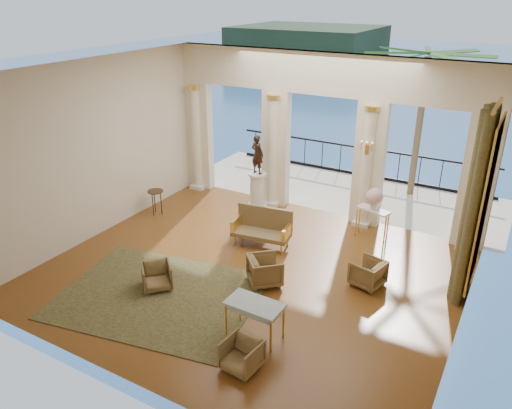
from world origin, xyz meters
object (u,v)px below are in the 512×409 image
Objects in this scene: settee at (263,227)px; pedestal at (257,191)px; side_table at (155,194)px; armchair_a at (157,275)px; game_table at (255,307)px; armchair_b at (241,354)px; armchair_d at (265,269)px; statue at (257,154)px; console_table at (373,214)px; armchair_c at (368,272)px.

pedestal is at bearing 114.93° from settee.
pedestal is at bearing 39.71° from side_table.
armchair_a is at bearing -117.39° from settee.
settee is 3.65m from game_table.
armchair_d reaches higher than armchair_b.
game_table is (-0.24, 0.87, 0.34)m from armchair_b.
pedestal is 1.12m from statue.
settee is 1.43× the size of pedestal.
game_table is 5.97m from pedestal.
console_table reaches higher than armchair_b.
armchair_a is at bearing 162.69° from armchair_b.
armchair_b is 0.58× the size of game_table.
armchair_c is 0.93× the size of armchair_d.
pedestal reaches higher than armchair_b.
game_table is 1.48× the size of side_table.
settee is at bearing 120.34° from armchair_b.
armchair_a is 0.41× the size of settee.
pedestal is at bearing -51.36° from statue.
console_table is at bearing 28.81° from settee.
side_table is at bearing 51.79° from statue.
armchair_a is at bearing 81.09° from armchair_d.
side_table reaches higher than armchair_c.
armchair_c is 0.62× the size of pedestal.
armchair_d is at bearing 116.17° from armchair_b.
settee is (1.02, 2.89, 0.16)m from armchair_a.
settee reaches higher than side_table.
settee reaches higher than armchair_c.
armchair_b is at bearing -37.88° from side_table.
game_table is (-1.28, -2.73, 0.32)m from armchair_c.
armchair_c is 0.62× the size of game_table.
pedestal is at bearing -167.78° from console_table.
pedestal is 1.47× the size of side_table.
game_table is at bearing -54.55° from armchair_a.
statue is (-4.19, 2.48, 1.30)m from armchair_c.
armchair_c is at bearing -58.26° from console_table.
armchair_d is 4.35m from statue.
armchair_b is 0.58× the size of pedestal.
statue reaches higher than armchair_d.
armchair_a is 3.15m from armchair_b.
armchair_d is at bearing -20.28° from side_table.
armchair_a is 0.87× the size of side_table.
pedestal is 3.57m from console_table.
statue is at bearing -11.02° from armchair_d.
armchair_b is 6.87m from side_table.
pedestal is 2.94m from side_table.
armchair_a is 0.59× the size of pedestal.
armchair_a is 0.69× the size of console_table.
side_table is at bearing -81.41° from armchair_c.
console_table reaches higher than armchair_a.
settee is at bearing 23.92° from armchair_a.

